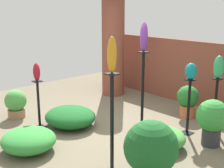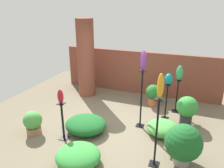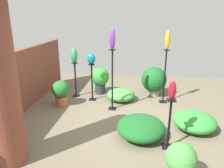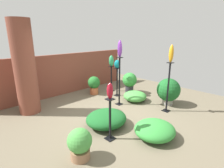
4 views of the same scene
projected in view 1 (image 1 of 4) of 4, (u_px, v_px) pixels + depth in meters
The scene contains 20 objects.
ground_plane at pixel (104, 129), 6.08m from camera, with size 8.00×8.00×0.00m, color #6B604C.
brick_wall_back at pixel (184, 71), 7.61m from camera, with size 5.60×0.12×1.53m, color brown.
brick_pillar at pixel (113, 45), 8.13m from camera, with size 0.59×0.59×2.66m, color brown.
pedestal_amber at pixel (112, 129), 4.34m from camera, with size 0.20×0.20×1.48m.
pedestal_teal at pixel (188, 109), 5.77m from camera, with size 0.20×0.20×1.04m.
pedestal_ruby at pixel (39, 107), 6.06m from camera, with size 0.20×0.20×0.95m.
pedestal_violet at pixel (142, 97), 5.68m from camera, with size 0.20×0.20×1.55m.
pedestal_jade at pixel (215, 107), 5.97m from camera, with size 0.20×0.20×1.01m.
art_vase_amber at pixel (112, 55), 4.08m from camera, with size 0.12×0.13×0.49m, color orange.
art_vase_teal at pixel (191, 71), 5.59m from camera, with size 0.22×0.22×0.30m, color #0F727A.
art_vase_ruby at pixel (37, 72), 5.89m from camera, with size 0.14×0.13×0.34m, color maroon.
art_vase_violet at pixel (144, 37), 5.40m from camera, with size 0.14×0.15×0.52m, color #6B2D8C.
art_vase_jade at pixel (219, 67), 5.78m from camera, with size 0.19×0.19×0.43m, color #2D9356.
potted_plant_mid_left at pixel (151, 149), 4.19m from camera, with size 0.75×0.75×0.87m.
potted_plant_mid_right at pixel (188, 99), 6.64m from camera, with size 0.47×0.47×0.69m.
potted_plant_near_pillar at pixel (213, 119), 5.29m from camera, with size 0.55×0.55×0.81m.
potted_plant_back_center at pixel (16, 103), 6.63m from camera, with size 0.46×0.46×0.61m.
foliage_bed_east at pixel (162, 138), 5.27m from camera, with size 0.79×0.80×0.34m, color #479942.
foliage_bed_west at pixel (70, 117), 6.21m from camera, with size 1.06×0.97×0.38m, color #195923.
foliage_bed_center at pixel (29, 140), 5.16m from camera, with size 0.93×0.89×0.36m, color #338C38.
Camera 1 is at (4.27, -3.74, 2.37)m, focal length 50.00 mm.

